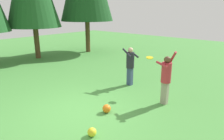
% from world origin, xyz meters
% --- Properties ---
extents(ground_plane, '(40.00, 40.00, 0.00)m').
position_xyz_m(ground_plane, '(0.00, 0.00, 0.00)').
color(ground_plane, '#4C9342').
extents(person_thrower, '(0.65, 0.65, 1.89)m').
position_xyz_m(person_thrower, '(2.36, -1.77, 1.03)').
color(person_thrower, gray).
rests_on(person_thrower, ground_plane).
extents(person_catcher, '(0.60, 0.66, 1.68)m').
position_xyz_m(person_catcher, '(3.10, 0.29, 1.00)').
color(person_catcher, '#38476B').
rests_on(person_catcher, ground_plane).
extents(frisbee, '(0.38, 0.38, 0.08)m').
position_xyz_m(frisbee, '(2.83, -0.81, 1.45)').
color(frisbee, yellow).
extents(ball_orange, '(0.27, 0.27, 0.27)m').
position_xyz_m(ball_orange, '(0.53, -0.68, 0.14)').
color(ball_orange, orange).
rests_on(ball_orange, ground_plane).
extents(ball_yellow, '(0.24, 0.24, 0.24)m').
position_xyz_m(ball_yellow, '(-0.68, -1.27, 0.12)').
color(ball_yellow, yellow).
rests_on(ball_yellow, ground_plane).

